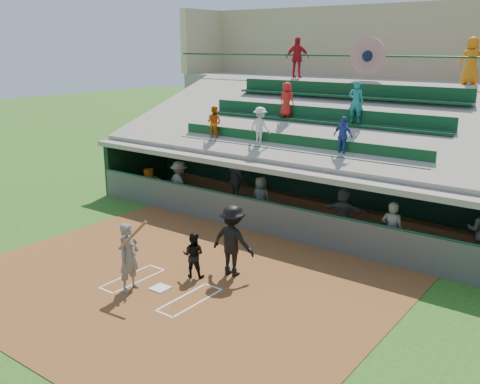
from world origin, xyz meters
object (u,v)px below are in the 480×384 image
Objects in this scene: water_cooler at (149,174)px; home_plate at (160,288)px; white_table at (151,186)px; batter_at_plate at (129,257)px; catcher at (193,255)px.

home_plate is at bearing -42.28° from water_cooler.
home_plate is 9.03m from white_table.
catcher is at bearing 64.13° from batter_at_plate.
catcher is 3.10× the size of water_cooler.
batter_at_plate reaches higher than water_cooler.
water_cooler is (-6.84, 4.97, 0.29)m from catcher.
batter_at_plate is (-0.57, -0.47, 0.88)m from home_plate.
home_plate is at bearing 56.41° from catcher.
home_plate is 9.04m from water_cooler.
catcher is 8.46m from water_cooler.
water_cooler is at bearing -89.15° from white_table.
home_plate is 1.25m from catcher.
catcher is (0.75, 1.56, -0.27)m from batter_at_plate.
white_table is at bearing 71.31° from water_cooler.
batter_at_plate is at bearing 40.41° from catcher.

